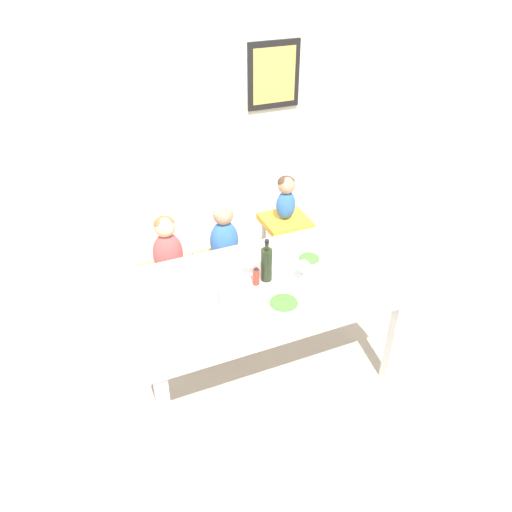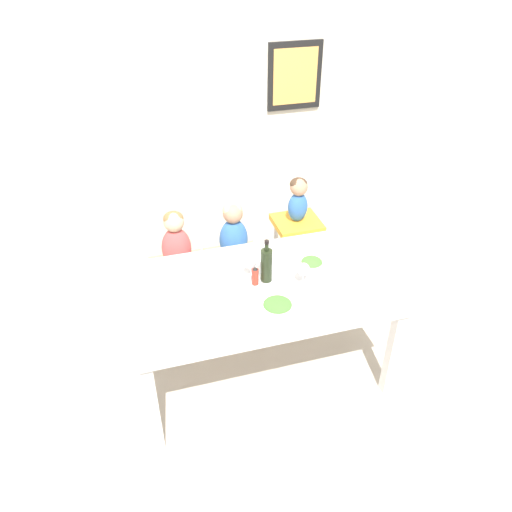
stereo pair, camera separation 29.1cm
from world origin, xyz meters
TOP-DOWN VIEW (x-y plane):
  - ground_plane at (0.00, 0.00)m, footprint 14.00×14.00m
  - wall_back at (0.00, 1.40)m, footprint 10.00×0.09m
  - dining_table at (0.00, 0.00)m, footprint 1.66×1.00m
  - chair_far_left at (-0.42, 0.73)m, footprint 0.42×0.39m
  - chair_far_center at (0.01, 0.73)m, footprint 0.42×0.39m
  - chair_right_highchair at (0.52, 0.73)m, footprint 0.35×0.34m
  - person_child_left at (-0.42, 0.73)m, footprint 0.22×0.18m
  - person_child_center at (0.01, 0.73)m, footprint 0.22×0.18m
  - person_baby_right at (0.52, 0.73)m, footprint 0.15×0.14m
  - wine_bottle at (0.06, 0.05)m, footprint 0.07×0.07m
  - paper_towel_roll at (-0.25, -0.14)m, footprint 0.12×0.12m
  - wine_glass_near at (0.27, -0.06)m, footprint 0.08×0.08m
  - wine_glass_far at (-0.02, 0.11)m, footprint 0.08×0.08m
  - salad_bowl_large at (0.03, -0.28)m, footprint 0.20×0.20m
  - salad_bowl_small at (0.38, 0.07)m, footprint 0.16×0.16m
  - dinner_plate_front_left at (-0.47, -0.19)m, footprint 0.23×0.23m
  - dinner_plate_back_left at (-0.40, 0.27)m, footprint 0.23×0.23m
  - dinner_plate_back_right at (0.55, 0.27)m, footprint 0.23×0.23m
  - dinner_plate_front_right at (0.47, -0.28)m, footprint 0.23×0.23m
  - condiment_bottle_hot_sauce at (-0.02, 0.03)m, footprint 0.04×0.04m

SIDE VIEW (x-z plane):
  - ground_plane at x=0.00m, z-range 0.00..0.00m
  - chair_far_left at x=-0.42m, z-range 0.16..0.62m
  - chair_far_center at x=0.01m, z-range 0.16..0.62m
  - chair_right_highchair at x=0.52m, z-range 0.20..0.91m
  - dining_table at x=0.00m, z-range 0.28..1.01m
  - person_child_left at x=-0.42m, z-range 0.46..0.93m
  - person_child_center at x=0.01m, z-range 0.46..0.93m
  - dinner_plate_front_left at x=-0.47m, z-range 0.73..0.74m
  - dinner_plate_back_left at x=-0.40m, z-range 0.73..0.74m
  - dinner_plate_back_right at x=0.55m, z-range 0.73..0.74m
  - dinner_plate_front_right at x=0.47m, z-range 0.73..0.74m
  - salad_bowl_large at x=0.03m, z-range 0.73..0.81m
  - salad_bowl_small at x=0.38m, z-range 0.73..0.81m
  - condiment_bottle_hot_sauce at x=-0.02m, z-range 0.73..0.86m
  - wine_glass_near at x=0.27m, z-range 0.76..0.92m
  - wine_glass_far at x=-0.02m, z-range 0.76..0.92m
  - paper_towel_roll at x=-0.25m, z-range 0.73..0.96m
  - wine_bottle at x=0.06m, z-range 0.70..1.00m
  - person_baby_right at x=0.52m, z-range 0.74..1.09m
  - wall_back at x=0.00m, z-range 0.00..2.70m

